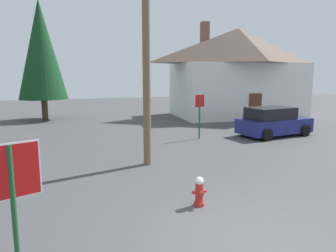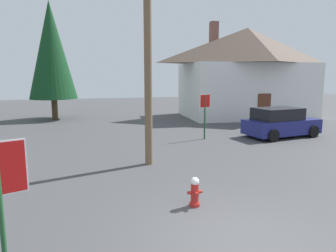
{
  "view_description": "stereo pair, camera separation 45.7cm",
  "coord_description": "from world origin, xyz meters",
  "px_view_note": "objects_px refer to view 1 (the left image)",
  "views": [
    {
      "loc": [
        -3.27,
        -5.21,
        3.31
      ],
      "look_at": [
        -0.27,
        4.41,
        1.65
      ],
      "focal_mm": 33.23,
      "sensor_mm": 36.0,
      "label": 1
    },
    {
      "loc": [
        -2.84,
        -5.34,
        3.31
      ],
      "look_at": [
        -0.27,
        4.41,
        1.65
      ],
      "focal_mm": 33.23,
      "sensor_mm": 36.0,
      "label": 2
    }
  ],
  "objects_px": {
    "parked_car": "(273,122)",
    "fire_hydrant": "(199,192)",
    "pine_tree_mid_left": "(41,50)",
    "stop_sign_far": "(200,107)",
    "stop_sign_near": "(12,187)",
    "house": "(237,71)",
    "utility_pole": "(146,34)"
  },
  "relations": [
    {
      "from": "parked_car",
      "to": "fire_hydrant",
      "type": "bearing_deg",
      "value": -135.49
    },
    {
      "from": "house",
      "to": "stop_sign_near",
      "type": "bearing_deg",
      "value": -127.78
    },
    {
      "from": "stop_sign_far",
      "to": "parked_car",
      "type": "height_order",
      "value": "stop_sign_far"
    },
    {
      "from": "utility_pole",
      "to": "stop_sign_far",
      "type": "xyz_separation_m",
      "value": [
        3.7,
        3.79,
        -3.08
      ]
    },
    {
      "from": "stop_sign_near",
      "to": "fire_hydrant",
      "type": "xyz_separation_m",
      "value": [
        3.89,
        2.15,
        -1.32
      ]
    },
    {
      "from": "stop_sign_near",
      "to": "utility_pole",
      "type": "height_order",
      "value": "utility_pole"
    },
    {
      "from": "utility_pole",
      "to": "stop_sign_far",
      "type": "bearing_deg",
      "value": 45.69
    },
    {
      "from": "fire_hydrant",
      "to": "house",
      "type": "distance_m",
      "value": 18.64
    },
    {
      "from": "fire_hydrant",
      "to": "pine_tree_mid_left",
      "type": "height_order",
      "value": "pine_tree_mid_left"
    },
    {
      "from": "parked_car",
      "to": "pine_tree_mid_left",
      "type": "relative_size",
      "value": 0.5
    },
    {
      "from": "fire_hydrant",
      "to": "stop_sign_far",
      "type": "bearing_deg",
      "value": 67.02
    },
    {
      "from": "utility_pole",
      "to": "stop_sign_near",
      "type": "bearing_deg",
      "value": -119.61
    },
    {
      "from": "fire_hydrant",
      "to": "parked_car",
      "type": "xyz_separation_m",
      "value": [
        7.5,
        7.38,
        0.38
      ]
    },
    {
      "from": "utility_pole",
      "to": "house",
      "type": "bearing_deg",
      "value": 48.45
    },
    {
      "from": "utility_pole",
      "to": "pine_tree_mid_left",
      "type": "height_order",
      "value": "utility_pole"
    },
    {
      "from": "fire_hydrant",
      "to": "house",
      "type": "xyz_separation_m",
      "value": [
        9.8,
        15.52,
        3.22
      ]
    },
    {
      "from": "parked_car",
      "to": "house",
      "type": "bearing_deg",
      "value": 74.26
    },
    {
      "from": "parked_car",
      "to": "pine_tree_mid_left",
      "type": "height_order",
      "value": "pine_tree_mid_left"
    },
    {
      "from": "fire_hydrant",
      "to": "utility_pole",
      "type": "distance_m",
      "value": 5.95
    },
    {
      "from": "stop_sign_near",
      "to": "utility_pole",
      "type": "xyz_separation_m",
      "value": [
        3.51,
        6.18,
        3.04
      ]
    },
    {
      "from": "stop_sign_near",
      "to": "pine_tree_mid_left",
      "type": "relative_size",
      "value": 0.27
    },
    {
      "from": "fire_hydrant",
      "to": "pine_tree_mid_left",
      "type": "relative_size",
      "value": 0.09
    },
    {
      "from": "stop_sign_near",
      "to": "stop_sign_far",
      "type": "distance_m",
      "value": 12.3
    },
    {
      "from": "stop_sign_near",
      "to": "fire_hydrant",
      "type": "height_order",
      "value": "stop_sign_near"
    },
    {
      "from": "stop_sign_far",
      "to": "pine_tree_mid_left",
      "type": "height_order",
      "value": "pine_tree_mid_left"
    },
    {
      "from": "stop_sign_far",
      "to": "house",
      "type": "bearing_deg",
      "value": 49.9
    },
    {
      "from": "pine_tree_mid_left",
      "to": "stop_sign_near",
      "type": "bearing_deg",
      "value": -87.07
    },
    {
      "from": "stop_sign_far",
      "to": "pine_tree_mid_left",
      "type": "xyz_separation_m",
      "value": [
        -8.23,
        9.82,
        3.42
      ]
    },
    {
      "from": "stop_sign_far",
      "to": "parked_car",
      "type": "relative_size",
      "value": 0.54
    },
    {
      "from": "house",
      "to": "parked_car",
      "type": "bearing_deg",
      "value": -105.74
    },
    {
      "from": "stop_sign_far",
      "to": "pine_tree_mid_left",
      "type": "distance_m",
      "value": 13.26
    },
    {
      "from": "house",
      "to": "utility_pole",
      "type": "bearing_deg",
      "value": -131.55
    }
  ]
}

